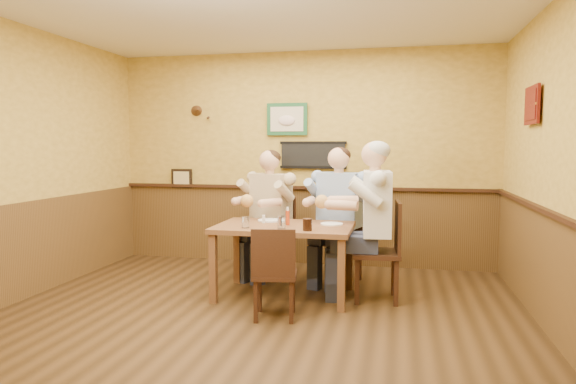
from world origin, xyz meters
name	(u,v)px	position (x,y,z in m)	size (l,w,h in m)	color
room	(268,132)	(0.13, 0.17, 1.69)	(5.02, 5.03, 2.81)	#32210F
dining_table	(284,234)	(0.10, 0.96, 0.66)	(1.40, 0.90, 0.75)	brown
chair_back_left	(271,237)	(-0.24, 1.73, 0.48)	(0.44, 0.44, 0.96)	#381F12
chair_back_right	(339,240)	(0.59, 1.64, 0.49)	(0.45, 0.45, 0.98)	#381F12
chair_right_end	(376,251)	(1.04, 1.02, 0.51)	(0.47, 0.47, 1.02)	#381F12
chair_near_side	(275,272)	(0.16, 0.27, 0.42)	(0.39, 0.39, 0.85)	#381F12
diner_tan_shirt	(271,220)	(-0.24, 1.73, 0.68)	(0.63, 0.63, 1.36)	beige
diner_blue_polo	(339,222)	(0.59, 1.64, 0.70)	(0.64, 0.64, 1.40)	#839CC5
diner_white_elder	(377,230)	(1.04, 1.02, 0.73)	(0.67, 0.67, 1.45)	white
water_glass_left	(246,222)	(-0.24, 0.70, 0.81)	(0.07, 0.07, 0.11)	white
water_glass_mid	(282,223)	(0.12, 0.71, 0.81)	(0.08, 0.08, 0.12)	white
cola_tumbler	(307,225)	(0.39, 0.66, 0.81)	(0.09, 0.09, 0.12)	black
hot_sauce_bottle	(288,217)	(0.13, 0.96, 0.83)	(0.04, 0.04, 0.17)	#B93913
salt_shaker	(264,219)	(-0.15, 1.04, 0.79)	(0.03, 0.03, 0.09)	white
pepper_shaker	(282,221)	(0.08, 0.93, 0.80)	(0.04, 0.04, 0.10)	black
plate_far_left	(270,220)	(-0.12, 1.20, 0.76)	(0.26, 0.26, 0.02)	silver
plate_far_right	(332,224)	(0.58, 1.09, 0.76)	(0.23, 0.23, 0.02)	white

